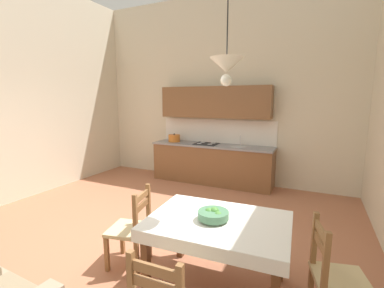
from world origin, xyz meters
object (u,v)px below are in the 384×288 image
(dining_table, at_px, (218,232))
(dining_chair_window_side, at_px, (335,278))
(fruit_bowl, at_px, (213,215))
(kitchen_cabinetry, at_px, (212,146))
(dining_chair_tv_side, at_px, (132,229))
(pendant_lamp, at_px, (227,66))

(dining_table, relative_size, dining_chair_window_side, 1.51)
(dining_chair_window_side, xyz_separation_m, fruit_bowl, (-1.07, -0.04, 0.37))
(kitchen_cabinetry, bearing_deg, dining_table, -68.08)
(kitchen_cabinetry, height_order, dining_chair_tv_side, kitchen_cabinetry)
(dining_chair_window_side, distance_m, pendant_lamp, 2.05)
(kitchen_cabinetry, xyz_separation_m, dining_table, (1.34, -3.32, -0.23))
(fruit_bowl, bearing_deg, kitchen_cabinetry, 111.19)
(kitchen_cabinetry, bearing_deg, fruit_bowl, -68.81)
(dining_chair_window_side, bearing_deg, fruit_bowl, -177.69)
(dining_table, distance_m, dining_chair_tv_side, 1.05)
(pendant_lamp, bearing_deg, kitchen_cabinetry, 112.96)
(dining_chair_window_side, bearing_deg, dining_chair_tv_side, -179.06)
(dining_table, height_order, dining_chair_window_side, dining_chair_window_side)
(fruit_bowl, relative_size, pendant_lamp, 0.37)
(dining_table, bearing_deg, pendant_lamp, 87.27)
(fruit_bowl, bearing_deg, dining_chair_tv_side, 179.48)
(dining_chair_tv_side, bearing_deg, kitchen_cabinetry, 95.15)
(dining_table, height_order, pendant_lamp, pendant_lamp)
(kitchen_cabinetry, relative_size, dining_table, 1.98)
(dining_table, distance_m, fruit_bowl, 0.19)
(kitchen_cabinetry, bearing_deg, dining_chair_window_side, -54.41)
(pendant_lamp, bearing_deg, dining_table, -92.73)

